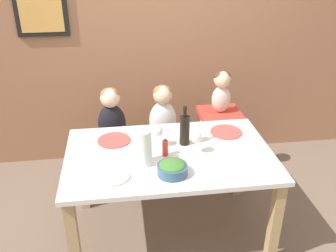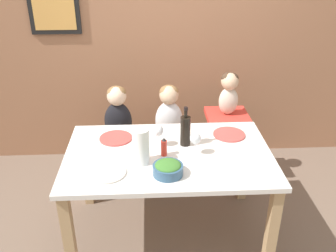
% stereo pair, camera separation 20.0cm
% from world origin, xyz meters
% --- Properties ---
extents(ground_plane, '(14.00, 14.00, 0.00)m').
position_xyz_m(ground_plane, '(0.00, 0.00, 0.00)').
color(ground_plane, '#705B4C').
extents(wall_back, '(10.00, 0.09, 2.70)m').
position_xyz_m(wall_back, '(-0.00, 1.26, 1.35)').
color(wall_back, '#9E6B4C').
rests_on(wall_back, ground_plane).
extents(dining_table, '(1.47, 0.92, 0.72)m').
position_xyz_m(dining_table, '(0.00, 0.00, 0.63)').
color(dining_table, white).
rests_on(dining_table, ground_plane).
extents(chair_far_left, '(0.44, 0.41, 0.46)m').
position_xyz_m(chair_far_left, '(-0.41, 0.70, 0.39)').
color(chair_far_left, silver).
rests_on(chair_far_left, ground_plane).
extents(chair_far_center, '(0.44, 0.41, 0.46)m').
position_xyz_m(chair_far_center, '(0.04, 0.70, 0.39)').
color(chair_far_center, silver).
rests_on(chair_far_center, ground_plane).
extents(chair_right_highchair, '(0.37, 0.35, 0.69)m').
position_xyz_m(chair_right_highchair, '(0.56, 0.70, 0.55)').
color(chair_right_highchair, silver).
rests_on(chair_right_highchair, ground_plane).
extents(person_child_left, '(0.24, 0.17, 0.51)m').
position_xyz_m(person_child_left, '(-0.41, 0.70, 0.73)').
color(person_child_left, black).
rests_on(person_child_left, chair_far_left).
extents(person_child_center, '(0.24, 0.17, 0.51)m').
position_xyz_m(person_child_center, '(0.04, 0.70, 0.73)').
color(person_child_center, silver).
rests_on(person_child_center, chair_far_center).
extents(person_baby_right, '(0.17, 0.16, 0.38)m').
position_xyz_m(person_baby_right, '(0.56, 0.71, 0.92)').
color(person_baby_right, beige).
rests_on(person_baby_right, chair_right_highchair).
extents(wine_bottle, '(0.07, 0.07, 0.30)m').
position_xyz_m(wine_bottle, '(0.13, 0.12, 0.84)').
color(wine_bottle, black).
rests_on(wine_bottle, dining_table).
extents(paper_towel_roll, '(0.11, 0.11, 0.25)m').
position_xyz_m(paper_towel_roll, '(-0.19, -0.12, 0.85)').
color(paper_towel_roll, white).
rests_on(paper_towel_roll, dining_table).
extents(wine_glass_near, '(0.08, 0.08, 0.17)m').
position_xyz_m(wine_glass_near, '(0.19, -0.02, 0.85)').
color(wine_glass_near, white).
rests_on(wine_glass_near, dining_table).
extents(wine_glass_far, '(0.08, 0.08, 0.17)m').
position_xyz_m(wine_glass_far, '(-0.07, 0.10, 0.85)').
color(wine_glass_far, white).
rests_on(wine_glass_far, dining_table).
extents(salad_bowl_large, '(0.20, 0.20, 0.09)m').
position_xyz_m(salad_bowl_large, '(-0.02, -0.27, 0.77)').
color(salad_bowl_large, '#335675').
rests_on(salad_bowl_large, dining_table).
extents(dinner_plate_front_left, '(0.25, 0.25, 0.01)m').
position_xyz_m(dinner_plate_front_left, '(-0.41, -0.24, 0.73)').
color(dinner_plate_front_left, silver).
rests_on(dinner_plate_front_left, dining_table).
extents(dinner_plate_back_left, '(0.25, 0.25, 0.01)m').
position_xyz_m(dinner_plate_back_left, '(-0.39, 0.23, 0.73)').
color(dinner_plate_back_left, '#D14C47').
rests_on(dinner_plate_back_left, dining_table).
extents(dinner_plate_back_right, '(0.25, 0.25, 0.01)m').
position_xyz_m(dinner_plate_back_right, '(0.48, 0.24, 0.73)').
color(dinner_plate_back_right, '#D14C47').
rests_on(dinner_plate_back_right, dining_table).
extents(condiment_bottle_hot_sauce, '(0.04, 0.04, 0.14)m').
position_xyz_m(condiment_bottle_hot_sauce, '(-0.03, -0.03, 0.79)').
color(condiment_bottle_hot_sauce, red).
rests_on(condiment_bottle_hot_sauce, dining_table).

